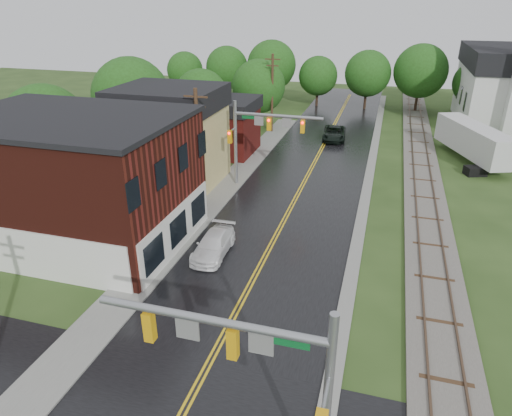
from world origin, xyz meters
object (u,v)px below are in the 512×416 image
at_px(utility_pole_c, 272,92).
at_px(tree_left_c, 202,98).
at_px(brick_building, 74,180).
at_px(suv_dark, 334,133).
at_px(utility_pole_b, 198,147).
at_px(tree_left_b, 132,99).
at_px(traffic_signal_near, 257,362).
at_px(tree_left_e, 260,88).
at_px(traffic_signal_far, 260,130).
at_px(tree_left_a, 47,129).
at_px(semi_trailer, 473,140).
at_px(church, 512,80).
at_px(pickup_white, 213,245).

height_order(utility_pole_c, tree_left_c, utility_pole_c).
distance_m(brick_building, suv_dark, 31.07).
bearing_deg(utility_pole_b, tree_left_b, 138.14).
distance_m(traffic_signal_near, tree_left_e, 45.59).
bearing_deg(tree_left_c, traffic_signal_far, -51.18).
relative_size(traffic_signal_near, suv_dark, 1.39).
bearing_deg(tree_left_a, utility_pole_c, 59.45).
distance_m(tree_left_a, semi_trailer, 38.66).
relative_size(tree_left_a, suv_dark, 1.64).
height_order(traffic_signal_far, utility_pole_c, utility_pole_c).
distance_m(church, tree_left_b, 43.70).
bearing_deg(semi_trailer, brick_building, -138.28).
bearing_deg(traffic_signal_far, brick_building, -126.92).
xyz_separation_m(tree_left_a, tree_left_e, (11.00, 24.00, -0.30)).
relative_size(tree_left_c, tree_left_e, 0.94).
relative_size(tree_left_a, tree_left_c, 1.13).
relative_size(traffic_signal_far, tree_left_a, 0.85).
height_order(tree_left_a, pickup_white, tree_left_a).
distance_m(tree_left_a, tree_left_c, 18.98).
xyz_separation_m(traffic_signal_near, utility_pole_c, (-10.27, 42.00, -0.25)).
bearing_deg(utility_pole_c, tree_left_c, -149.80).
height_order(brick_building, utility_pole_b, utility_pole_b).
xyz_separation_m(brick_building, church, (32.48, 38.74, 1.68)).
bearing_deg(suv_dark, pickup_white, -102.97).
height_order(church, tree_left_c, church).
relative_size(utility_pole_b, semi_trailer, 0.81).
bearing_deg(church, pickup_white, -121.11).
relative_size(church, pickup_white, 4.37).
bearing_deg(tree_left_a, tree_left_c, 71.57).
height_order(traffic_signal_near, utility_pole_c, utility_pole_c).
relative_size(tree_left_e, suv_dark, 1.54).
height_order(tree_left_c, semi_trailer, tree_left_c).
relative_size(traffic_signal_far, utility_pole_c, 0.82).
bearing_deg(suv_dark, tree_left_a, -139.26).
distance_m(tree_left_e, pickup_white, 31.40).
height_order(tree_left_b, tree_left_e, tree_left_b).
height_order(church, tree_left_e, church).
xyz_separation_m(traffic_signal_far, tree_left_a, (-16.38, -5.10, 0.14)).
distance_m(utility_pole_b, suv_dark, 22.58).
bearing_deg(traffic_signal_far, semi_trailer, 33.92).
bearing_deg(tree_left_e, brick_building, -96.71).
height_order(utility_pole_c, tree_left_b, tree_left_b).
distance_m(tree_left_a, tree_left_b, 10.22).
height_order(brick_building, semi_trailer, brick_building).
bearing_deg(utility_pole_c, suv_dark, -8.36).
xyz_separation_m(church, tree_left_c, (-33.85, -13.84, -1.32)).
bearing_deg(traffic_signal_near, semi_trailer, 73.31).
relative_size(utility_pole_c, tree_left_a, 1.04).
xyz_separation_m(tree_left_e, suv_dark, (9.65, -3.02, -4.08)).
height_order(traffic_signal_near, semi_trailer, traffic_signal_near).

